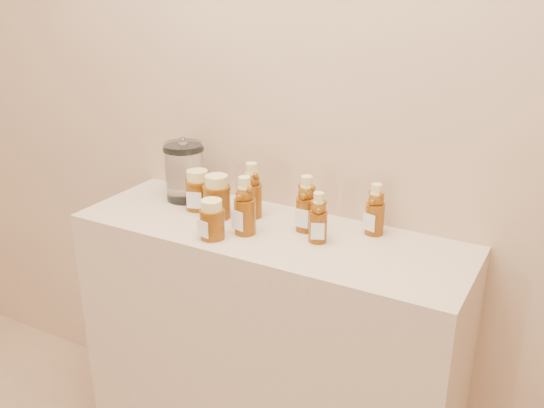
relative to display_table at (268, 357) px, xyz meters
The scene contains 11 objects.
wall_back 0.92m from the display_table, 90.00° to the left, with size 3.50×0.02×2.70m, color tan.
display_table is the anchor object (origin of this frame).
bear_bottle_back_left 0.56m from the display_table, 144.50° to the left, with size 0.07×0.07×0.20m, color #612E07, non-canonical shape.
bear_bottle_back_mid 0.56m from the display_table, 30.39° to the left, with size 0.06×0.06×0.19m, color #612E07, non-canonical shape.
bear_bottle_back_right 0.62m from the display_table, 24.88° to the left, with size 0.06×0.06×0.17m, color #612E07, non-canonical shape.
bear_bottle_front_left 0.55m from the display_table, 134.41° to the right, with size 0.07×0.07×0.20m, color #612E07, non-canonical shape.
bear_bottle_front_right 0.56m from the display_table, ahead, with size 0.06×0.06×0.17m, color #612E07, non-canonical shape.
honey_jar_left 0.55m from the display_table, behind, with size 0.09×0.09×0.14m, color #612E07, non-canonical shape.
honey_jar_back 0.59m from the display_table, behind, with size 0.08×0.08×0.13m, color #612E07, non-canonical shape.
honey_jar_front 0.53m from the display_table, 132.62° to the right, with size 0.07×0.07×0.12m, color #612E07, non-canonical shape.
glass_canister 0.67m from the display_table, 165.91° to the left, with size 0.14×0.14×0.21m, color white, non-canonical shape.
Camera 1 is at (0.80, 0.13, 1.63)m, focal length 40.00 mm.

